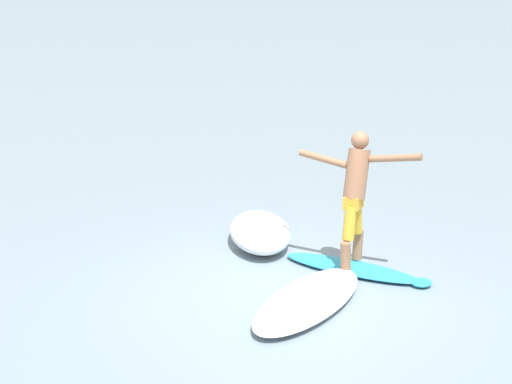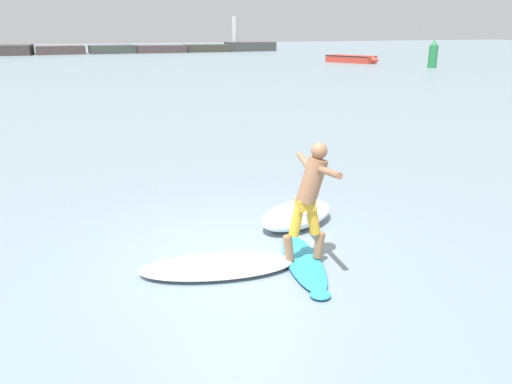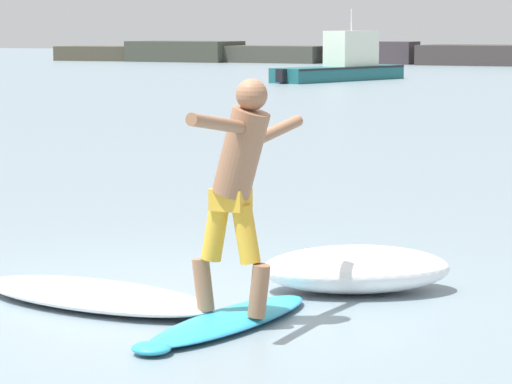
{
  "view_description": "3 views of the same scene",
  "coord_description": "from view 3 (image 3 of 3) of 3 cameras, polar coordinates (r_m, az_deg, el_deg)",
  "views": [
    {
      "loc": [
        -9.27,
        -2.94,
        4.2
      ],
      "look_at": [
        0.52,
        0.62,
        1.04
      ],
      "focal_mm": 60.0,
      "sensor_mm": 36.0,
      "label": 1
    },
    {
      "loc": [
        -1.97,
        -6.6,
        3.33
      ],
      "look_at": [
        0.63,
        0.91,
        0.68
      ],
      "focal_mm": 35.0,
      "sensor_mm": 36.0,
      "label": 2
    },
    {
      "loc": [
        4.24,
        -8.6,
        2.18
      ],
      "look_at": [
        0.33,
        1.26,
        0.74
      ],
      "focal_mm": 85.0,
      "sensor_mm": 36.0,
      "label": 3
    }
  ],
  "objects": [
    {
      "name": "surfboard",
      "position": [
        8.94,
        -1.32,
        -6.07
      ],
      "size": [
        0.87,
        2.07,
        0.23
      ],
      "color": "#2CA4C4",
      "rests_on": "ground"
    },
    {
      "name": "wave_foam_at_nose",
      "position": [
        9.69,
        -7.59,
        -4.84
      ],
      "size": [
        2.31,
        1.2,
        0.16
      ],
      "color": "white",
      "rests_on": "ground"
    },
    {
      "name": "surfer",
      "position": [
        8.74,
        -0.8,
        0.7
      ],
      "size": [
        0.65,
        1.63,
        1.73
      ],
      "color": "#976749",
      "rests_on": "surfboard"
    },
    {
      "name": "small_boat_offshore",
      "position": [
        50.21,
        4.22,
        6.01
      ],
      "size": [
        3.86,
        8.08,
        2.93
      ],
      "color": "#1D5F64",
      "rests_on": "ground"
    },
    {
      "name": "ground_plane",
      "position": [
        9.84,
        -4.5,
        -5.09
      ],
      "size": [
        200.0,
        200.0,
        0.0
      ],
      "primitive_type": "plane",
      "color": "gray"
    },
    {
      "name": "wave_foam_at_tail",
      "position": [
        10.09,
        4.72,
        -3.64
      ],
      "size": [
        1.79,
        1.45,
        0.38
      ],
      "color": "white",
      "rests_on": "ground"
    }
  ]
}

